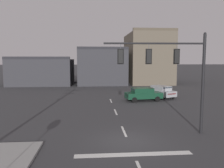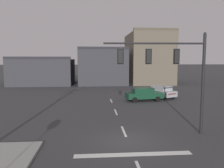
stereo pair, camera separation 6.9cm
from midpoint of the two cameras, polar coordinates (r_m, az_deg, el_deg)
name	(u,v)px [view 2 (the right image)]	position (r m, az deg, el deg)	size (l,w,h in m)	color
ground_plane	(128,141)	(14.83, 4.11, -14.02)	(400.00, 400.00, 0.00)	#353538
stop_bar_paint	(133,154)	(13.00, 5.48, -17.03)	(6.40, 0.50, 0.01)	silver
lane_centreline	(124,131)	(16.70, 3.07, -11.65)	(0.16, 26.40, 0.01)	silver
signal_mast_near_side	(172,66)	(15.87, 14.75, 4.37)	(6.82, 0.58, 6.90)	black
car_lot_nearside	(161,91)	(31.14, 12.11, -1.79)	(3.42, 4.75, 1.61)	#9EA0A5
car_lot_middle	(144,94)	(28.40, 7.94, -2.47)	(4.61, 2.36, 1.61)	#143D28
building_row	(110,64)	(48.62, -0.34, 4.98)	(32.25, 12.86, 10.92)	#38383D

